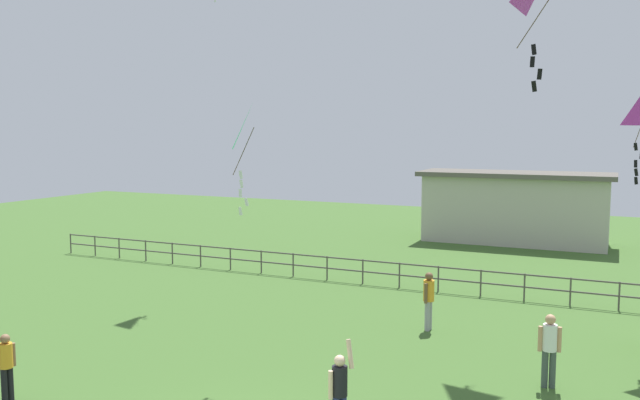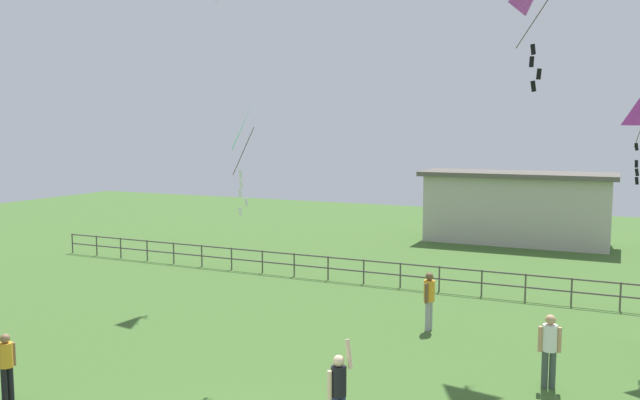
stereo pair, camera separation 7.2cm
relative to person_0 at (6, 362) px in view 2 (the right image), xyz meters
name	(u,v)px [view 2 (the right image)]	position (x,y,z in m)	size (l,w,h in m)	color
person_0	(6,362)	(0.00, 0.00, 0.00)	(0.28, 0.46, 1.77)	black
person_1	(429,297)	(6.92, 8.81, 0.11)	(0.32, 0.52, 1.73)	#99999E
person_2	(339,389)	(7.18, 1.51, 0.07)	(0.43, 0.44, 1.90)	navy
person_3	(549,346)	(10.58, 5.74, 0.10)	(0.50, 0.32, 1.71)	#3F4C47
kite_3	(253,131)	(3.90, 3.95, 4.96)	(0.94, 1.06, 2.68)	#1EB759
waterfront_railing	(434,274)	(5.82, 13.49, -0.26)	(36.05, 0.06, 0.95)	#4C4742
pavilion_building	(516,207)	(6.97, 25.49, 1.01)	(9.75, 3.72, 3.73)	#B7B2A3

